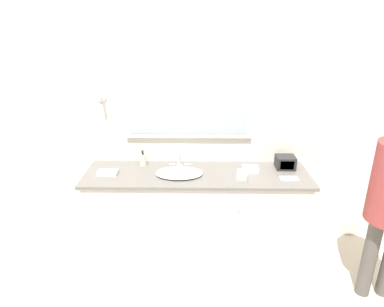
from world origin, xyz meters
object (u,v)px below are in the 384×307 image
at_px(sink_basin, 180,172).
at_px(soap_bottle, 144,160).
at_px(picture_frame, 242,176).
at_px(appliance_box, 286,162).

bearing_deg(sink_basin, soap_bottle, 149.94).
height_order(soap_bottle, picture_frame, soap_bottle).
bearing_deg(soap_bottle, sink_basin, -30.06).
distance_m(soap_bottle, appliance_box, 1.39).
relative_size(sink_basin, soap_bottle, 2.81).
xyz_separation_m(appliance_box, picture_frame, (-0.46, -0.33, 0.00)).
relative_size(soap_bottle, appliance_box, 0.87).
distance_m(sink_basin, appliance_box, 1.03).
height_order(appliance_box, picture_frame, picture_frame).
bearing_deg(appliance_box, picture_frame, -144.56).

